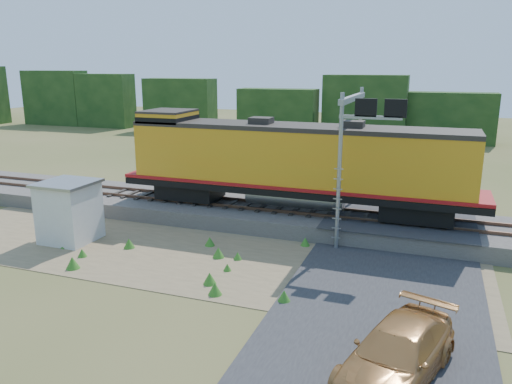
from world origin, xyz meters
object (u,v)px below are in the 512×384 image
at_px(signal_gantry, 357,128).
at_px(locomotive, 290,162).
at_px(shed, 69,211).
at_px(car, 397,354).

bearing_deg(signal_gantry, locomotive, 168.90).
height_order(shed, car, shed).
bearing_deg(car, locomotive, 135.82).
height_order(locomotive, shed, locomotive).
relative_size(shed, signal_gantry, 0.41).
bearing_deg(shed, signal_gantry, 23.36).
distance_m(locomotive, shed, 10.99).
height_order(locomotive, car, locomotive).
xyz_separation_m(locomotive, shed, (-9.04, -5.95, -1.86)).
xyz_separation_m(shed, signal_gantry, (12.42, 5.29, 3.80)).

